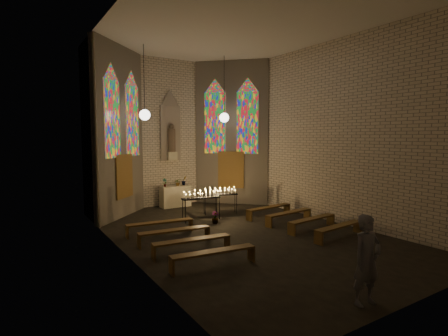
{
  "coord_description": "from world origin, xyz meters",
  "views": [
    {
      "loc": [
        -6.78,
        -9.65,
        3.33
      ],
      "look_at": [
        -0.02,
        1.07,
        2.18
      ],
      "focal_mm": 28.0,
      "sensor_mm": 36.0,
      "label": 1
    }
  ],
  "objects": [
    {
      "name": "pew_right_0",
      "position": [
        2.4,
        1.41,
        0.36
      ],
      "size": [
        2.3,
        0.56,
        0.44
      ],
      "rotation": [
        0.0,
        0.0,
        0.11
      ],
      "color": "#533917",
      "rests_on": "ground"
    },
    {
      "name": "pew_right_2",
      "position": [
        2.4,
        -0.99,
        0.36
      ],
      "size": [
        2.3,
        0.56,
        0.44
      ],
      "rotation": [
        0.0,
        0.0,
        0.11
      ],
      "color": "#533917",
      "rests_on": "ground"
    },
    {
      "name": "flower_vase_left",
      "position": [
        -0.54,
        5.43,
        1.2
      ],
      "size": [
        0.22,
        0.17,
        0.39
      ],
      "primitive_type": "imported",
      "rotation": [
        0.0,
        0.0,
        -0.13
      ],
      "color": "#4C723F",
      "rests_on": "altar"
    },
    {
      "name": "pew_right_1",
      "position": [
        2.4,
        0.21,
        0.36
      ],
      "size": [
        2.3,
        0.56,
        0.44
      ],
      "rotation": [
        0.0,
        0.0,
        0.11
      ],
      "color": "#533917",
      "rests_on": "ground"
    },
    {
      "name": "room",
      "position": [
        -0.0,
        3.37,
        3.72
      ],
      "size": [
        8.22,
        12.43,
        7.0
      ],
      "color": "beige",
      "rests_on": "ground"
    },
    {
      "name": "aisle_flower_pot",
      "position": [
        -0.06,
        1.65,
        0.23
      ],
      "size": [
        0.31,
        0.31,
        0.46
      ],
      "primitive_type": "imported",
      "rotation": [
        0.0,
        0.0,
        -0.24
      ],
      "color": "#4C723F",
      "rests_on": "ground"
    },
    {
      "name": "votive_stand_left",
      "position": [
        -0.27,
        2.36,
        1.0
      ],
      "size": [
        1.6,
        0.47,
        1.16
      ],
      "rotation": [
        0.0,
        0.0,
        -0.06
      ],
      "color": "black",
      "rests_on": "ground"
    },
    {
      "name": "altar",
      "position": [
        0.0,
        5.45,
        0.5
      ],
      "size": [
        1.4,
        0.6,
        1.0
      ],
      "primitive_type": "cube",
      "color": "beige",
      "rests_on": "ground"
    },
    {
      "name": "pew_right_3",
      "position": [
        2.4,
        -2.19,
        0.36
      ],
      "size": [
        2.3,
        0.56,
        0.44
      ],
      "rotation": [
        0.0,
        0.0,
        0.11
      ],
      "color": "#533917",
      "rests_on": "ground"
    },
    {
      "name": "pew_left_2",
      "position": [
        -2.4,
        -0.99,
        0.36
      ],
      "size": [
        2.3,
        0.56,
        0.44
      ],
      "rotation": [
        0.0,
        0.0,
        -0.11
      ],
      "color": "#533917",
      "rests_on": "ground"
    },
    {
      "name": "pew_left_3",
      "position": [
        -2.4,
        -2.19,
        0.36
      ],
      "size": [
        2.3,
        0.56,
        0.44
      ],
      "rotation": [
        0.0,
        0.0,
        -0.11
      ],
      "color": "#533917",
      "rests_on": "ground"
    },
    {
      "name": "pew_left_0",
      "position": [
        -2.4,
        1.41,
        0.36
      ],
      "size": [
        2.3,
        0.56,
        0.44
      ],
      "rotation": [
        0.0,
        0.0,
        -0.11
      ],
      "color": "#533917",
      "rests_on": "ground"
    },
    {
      "name": "flower_vase_center",
      "position": [
        0.12,
        5.38,
        1.17
      ],
      "size": [
        0.36,
        0.33,
        0.34
      ],
      "primitive_type": "imported",
      "rotation": [
        0.0,
        0.0,
        -0.25
      ],
      "color": "#4C723F",
      "rests_on": "altar"
    },
    {
      "name": "pew_left_1",
      "position": [
        -2.4,
        0.21,
        0.36
      ],
      "size": [
        2.3,
        0.56,
        0.44
      ],
      "rotation": [
        0.0,
        0.0,
        -0.11
      ],
      "color": "#533917",
      "rests_on": "ground"
    },
    {
      "name": "votive_stand_right",
      "position": [
        1.0,
        2.98,
        0.93
      ],
      "size": [
        1.51,
        0.79,
        1.08
      ],
      "rotation": [
        0.0,
        0.0,
        -0.31
      ],
      "color": "black",
      "rests_on": "ground"
    },
    {
      "name": "floor",
      "position": [
        0.0,
        0.0,
        0.0
      ],
      "size": [
        12.0,
        12.0,
        0.0
      ],
      "primitive_type": "plane",
      "color": "black",
      "rests_on": "ground"
    },
    {
      "name": "visitor",
      "position": [
        -0.83,
        -5.5,
        0.9
      ],
      "size": [
        0.7,
        0.51,
        1.8
      ],
      "primitive_type": "imported",
      "rotation": [
        0.0,
        0.0,
        -0.12
      ],
      "color": "#53545E",
      "rests_on": "ground"
    },
    {
      "name": "flower_vase_right",
      "position": [
        0.45,
        5.42,
        1.22
      ],
      "size": [
        0.28,
        0.24,
        0.44
      ],
      "primitive_type": "imported",
      "rotation": [
        0.0,
        0.0,
        0.2
      ],
      "color": "#4C723F",
      "rests_on": "altar"
    }
  ]
}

